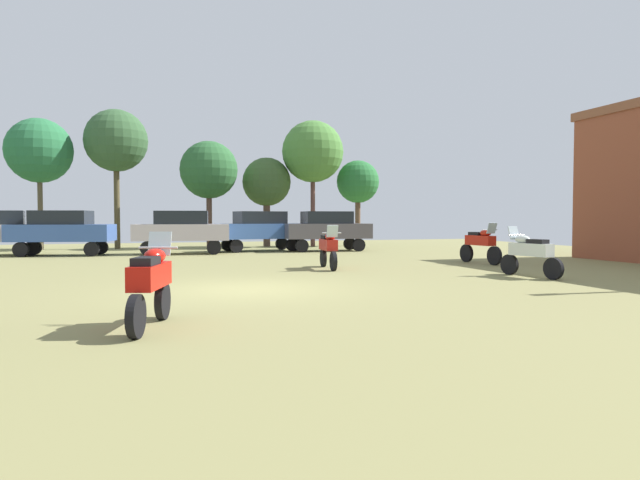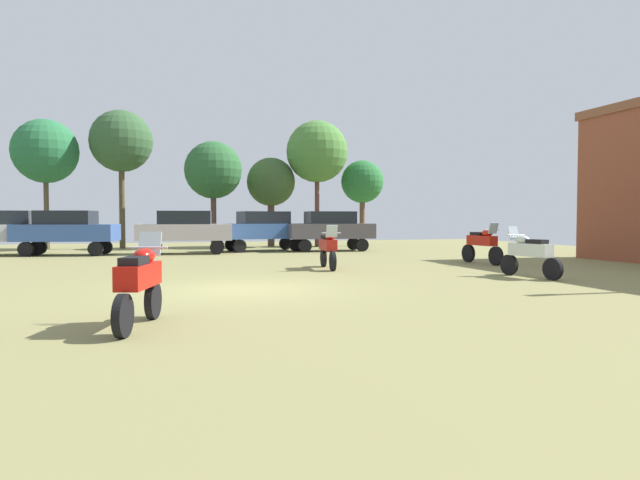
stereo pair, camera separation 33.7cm
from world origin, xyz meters
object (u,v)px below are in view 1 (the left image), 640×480
(motorcycle_7, at_px, (151,281))
(tree_9, at_px, (313,152))
(car_6, at_px, (260,228))
(car_4, at_px, (182,229))
(motorcycle_6, at_px, (481,243))
(tree_7, at_px, (267,183))
(car_5, at_px, (62,229))
(tree_5, at_px, (116,141))
(tree_1, at_px, (39,151))
(motorcycle_1, at_px, (328,247))
(tree_4, at_px, (358,182))
(motorcycle_3, at_px, (530,252))
(tree_6, at_px, (209,170))
(car_3, at_px, (327,228))

(motorcycle_7, xyz_separation_m, tree_9, (9.25, 22.31, 4.79))
(car_6, bearing_deg, car_4, 97.41)
(motorcycle_6, bearing_deg, tree_7, -76.16)
(car_5, bearing_deg, car_6, -75.69)
(motorcycle_6, xyz_separation_m, tree_5, (-13.19, 14.30, 5.05))
(car_5, relative_size, car_6, 1.01)
(tree_1, bearing_deg, motorcycle_1, -53.39)
(motorcycle_6, height_order, tree_5, tree_5)
(car_4, height_order, tree_5, tree_5)
(tree_4, height_order, tree_9, tree_9)
(tree_5, bearing_deg, motorcycle_3, -57.64)
(car_6, xyz_separation_m, tree_9, (3.83, 3.52, 4.33))
(car_6, bearing_deg, tree_4, -70.65)
(motorcycle_3, distance_m, tree_6, 19.74)
(car_6, bearing_deg, tree_6, 21.15)
(motorcycle_6, xyz_separation_m, car_4, (-10.12, 8.84, 0.43))
(motorcycle_1, xyz_separation_m, motorcycle_3, (4.67, -4.10, -0.01))
(tree_5, relative_size, tree_9, 1.02)
(car_4, bearing_deg, tree_6, -13.01)
(car_3, distance_m, tree_4, 6.13)
(tree_5, bearing_deg, motorcycle_1, -63.79)
(car_3, relative_size, tree_6, 0.74)
(tree_7, bearing_deg, car_4, -133.99)
(tree_6, distance_m, tree_9, 6.07)
(motorcycle_1, xyz_separation_m, car_4, (-4.13, 9.16, 0.46))
(motorcycle_3, xyz_separation_m, motorcycle_7, (-10.33, -4.42, 0.01))
(car_5, distance_m, tree_5, 7.10)
(tree_4, bearing_deg, car_6, -152.31)
(car_6, bearing_deg, tree_9, -55.75)
(tree_4, bearing_deg, tree_6, 178.31)
(tree_6, bearing_deg, car_6, -60.51)
(tree_1, bearing_deg, car_6, -22.84)
(motorcycle_1, bearing_deg, tree_6, -74.74)
(car_4, height_order, tree_6, tree_6)
(tree_1, xyz_separation_m, tree_9, (14.56, -1.00, 0.35))
(car_5, bearing_deg, tree_7, -54.40)
(car_4, relative_size, tree_5, 0.60)
(car_5, bearing_deg, motorcycle_1, -125.56)
(motorcycle_6, relative_size, tree_4, 0.44)
(car_4, xyz_separation_m, car_5, (-5.16, 0.50, 0.00))
(car_5, distance_m, car_6, 9.07)
(motorcycle_7, height_order, tree_9, tree_9)
(motorcycle_3, height_order, tree_9, tree_9)
(tree_6, relative_size, tree_9, 0.81)
(motorcycle_7, distance_m, tree_7, 24.13)
(motorcycle_1, relative_size, car_4, 0.48)
(motorcycle_6, xyz_separation_m, motorcycle_7, (-11.65, -8.85, -0.03))
(motorcycle_3, xyz_separation_m, tree_4, (1.71, 17.84, 3.08))
(car_3, distance_m, tree_5, 12.38)
(motorcycle_6, distance_m, tree_7, 15.29)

